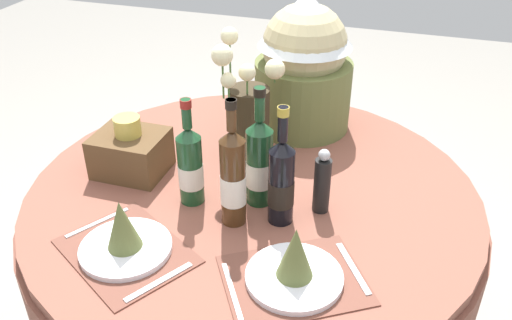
% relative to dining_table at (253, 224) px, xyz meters
% --- Properties ---
extents(dining_table, '(1.40, 1.40, 0.76)m').
position_rel_dining_table_xyz_m(dining_table, '(0.00, 0.00, 0.00)').
color(dining_table, brown).
rests_on(dining_table, ground).
extents(place_setting_left, '(0.42, 0.40, 0.16)m').
position_rel_dining_table_xyz_m(place_setting_left, '(-0.22, -0.38, 0.19)').
color(place_setting_left, brown).
rests_on(place_setting_left, dining_table).
extents(place_setting_right, '(0.43, 0.40, 0.16)m').
position_rel_dining_table_xyz_m(place_setting_right, '(0.22, -0.35, 0.19)').
color(place_setting_right, brown).
rests_on(place_setting_right, dining_table).
extents(flower_vase, '(0.20, 0.23, 0.43)m').
position_rel_dining_table_xyz_m(flower_vase, '(-0.06, 0.16, 0.31)').
color(flower_vase, '#332819').
rests_on(flower_vase, dining_table).
extents(wine_bottle_left, '(0.07, 0.07, 0.33)m').
position_rel_dining_table_xyz_m(wine_bottle_left, '(-0.15, -0.11, 0.27)').
color(wine_bottle_left, '#194223').
rests_on(wine_bottle_left, dining_table).
extents(wine_bottle_centre, '(0.08, 0.08, 0.36)m').
position_rel_dining_table_xyz_m(wine_bottle_centre, '(0.04, -0.06, 0.28)').
color(wine_bottle_centre, '#194223').
rests_on(wine_bottle_centre, dining_table).
extents(wine_bottle_right, '(0.07, 0.07, 0.37)m').
position_rel_dining_table_xyz_m(wine_bottle_right, '(0.00, -0.17, 0.29)').
color(wine_bottle_right, '#422814').
rests_on(wine_bottle_right, dining_table).
extents(wine_bottle_rear, '(0.07, 0.07, 0.35)m').
position_rel_dining_table_xyz_m(wine_bottle_rear, '(0.12, -0.13, 0.27)').
color(wine_bottle_rear, black).
rests_on(wine_bottle_rear, dining_table).
extents(pepper_mill, '(0.05, 0.05, 0.20)m').
position_rel_dining_table_xyz_m(pepper_mill, '(0.22, -0.05, 0.23)').
color(pepper_mill, black).
rests_on(pepper_mill, dining_table).
extents(gift_tub_back_centre, '(0.34, 0.34, 0.50)m').
position_rel_dining_table_xyz_m(gift_tub_back_centre, '(0.04, 0.45, 0.40)').
color(gift_tub_back_centre, olive).
rests_on(gift_tub_back_centre, dining_table).
extents(woven_basket_side_left, '(0.22, 0.18, 0.19)m').
position_rel_dining_table_xyz_m(woven_basket_side_left, '(-0.40, -0.02, 0.22)').
color(woven_basket_side_left, brown).
rests_on(woven_basket_side_left, dining_table).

